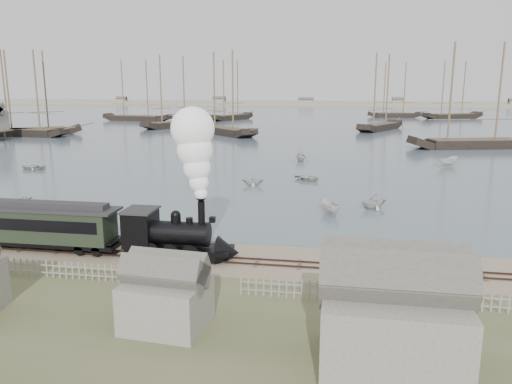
# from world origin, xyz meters

# --- Properties ---
(ground) EXTENTS (600.00, 600.00, 0.00)m
(ground) POSITION_xyz_m (0.00, 0.00, 0.00)
(ground) COLOR tan
(ground) RESTS_ON ground
(harbor_water) EXTENTS (600.00, 336.00, 0.06)m
(harbor_water) POSITION_xyz_m (0.00, 170.00, 0.03)
(harbor_water) COLOR #4B5D6B
(harbor_water) RESTS_ON ground
(rail_track) EXTENTS (120.00, 1.80, 0.16)m
(rail_track) POSITION_xyz_m (0.00, -2.00, 0.04)
(rail_track) COLOR #37231E
(rail_track) RESTS_ON ground
(picket_fence_west) EXTENTS (19.00, 0.10, 1.20)m
(picket_fence_west) POSITION_xyz_m (-6.50, -7.00, 0.00)
(picket_fence_west) COLOR slate
(picket_fence_west) RESTS_ON ground
(picket_fence_east) EXTENTS (15.00, 0.10, 1.20)m
(picket_fence_east) POSITION_xyz_m (12.50, -7.50, 0.00)
(picket_fence_east) COLOR slate
(picket_fence_east) RESTS_ON ground
(shed_mid) EXTENTS (4.00, 3.50, 3.60)m
(shed_mid) POSITION_xyz_m (2.00, -12.00, 0.00)
(shed_mid) COLOR slate
(shed_mid) RESTS_ON ground
(shed_right) EXTENTS (6.00, 5.00, 5.10)m
(shed_right) POSITION_xyz_m (13.00, -14.00, 0.00)
(shed_right) COLOR slate
(shed_right) RESTS_ON ground
(far_spit) EXTENTS (500.00, 20.00, 1.80)m
(far_spit) POSITION_xyz_m (0.00, 250.00, 0.00)
(far_spit) COLOR tan
(far_spit) RESTS_ON ground
(locomotive) EXTENTS (8.34, 3.11, 10.39)m
(locomotive) POSITION_xyz_m (0.25, -2.00, 4.78)
(locomotive) COLOR black
(locomotive) RESTS_ON ground
(passenger_coach) EXTENTS (13.35, 2.57, 3.24)m
(passenger_coach) POSITION_xyz_m (-12.00, -2.00, 2.06)
(passenger_coach) COLOR black
(passenger_coach) RESTS_ON ground
(beached_dinghy) EXTENTS (4.61, 5.28, 0.91)m
(beached_dinghy) POSITION_xyz_m (-10.85, 1.09, 0.46)
(beached_dinghy) COLOR beige
(beached_dinghy) RESTS_ON ground
(rowboat_0) EXTENTS (4.51, 3.71, 0.81)m
(rowboat_0) POSITION_xyz_m (-21.57, 10.03, 0.47)
(rowboat_0) COLOR beige
(rowboat_0) RESTS_ON harbor_water
(rowboat_1) EXTENTS (2.54, 2.88, 1.43)m
(rowboat_1) POSITION_xyz_m (0.03, 24.34, 0.77)
(rowboat_1) COLOR beige
(rowboat_1) RESTS_ON harbor_water
(rowboat_2) EXTENTS (3.42, 2.56, 1.24)m
(rowboat_2) POSITION_xyz_m (9.64, 12.22, 0.68)
(rowboat_2) COLOR beige
(rowboat_2) RESTS_ON harbor_water
(rowboat_3) EXTENTS (3.97, 4.33, 0.73)m
(rowboat_3) POSITION_xyz_m (6.39, 28.76, 0.43)
(rowboat_3) COLOR beige
(rowboat_3) RESTS_ON harbor_water
(rowboat_4) EXTENTS (3.72, 3.86, 1.56)m
(rowboat_4) POSITION_xyz_m (13.94, 15.07, 0.84)
(rowboat_4) COLOR beige
(rowboat_4) RESTS_ON harbor_water
(rowboat_5) EXTENTS (3.68, 3.97, 1.52)m
(rowboat_5) POSITION_xyz_m (26.45, 43.20, 0.82)
(rowboat_5) COLOR beige
(rowboat_5) RESTS_ON harbor_water
(rowboat_6) EXTENTS (3.29, 4.25, 0.81)m
(rowboat_6) POSITION_xyz_m (-33.69, 30.40, 0.47)
(rowboat_6) COLOR beige
(rowboat_6) RESTS_ON harbor_water
(rowboat_7) EXTENTS (3.99, 3.69, 1.74)m
(rowboat_7) POSITION_xyz_m (4.16, 45.05, 0.93)
(rowboat_7) COLOR beige
(rowboat_7) RESTS_ON harbor_water
(schooner_0) EXTENTS (20.41, 6.10, 20.00)m
(schooner_0) POSITION_xyz_m (-62.68, 72.53, 10.06)
(schooner_0) COLOR black
(schooner_0) RESTS_ON harbor_water
(schooner_1) EXTENTS (15.31, 20.57, 20.00)m
(schooner_1) POSITION_xyz_m (-36.05, 101.13, 10.06)
(schooner_1) COLOR black
(schooner_1) RESTS_ON harbor_water
(schooner_2) EXTENTS (19.59, 20.01, 20.00)m
(schooner_2) POSITION_xyz_m (-17.68, 84.42, 10.06)
(schooner_2) COLOR black
(schooner_2) RESTS_ON harbor_water
(schooner_3) EXTENTS (13.86, 20.47, 20.00)m
(schooner_3) POSITION_xyz_m (20.60, 102.78, 10.06)
(schooner_3) COLOR black
(schooner_3) RESTS_ON harbor_water
(schooner_4) EXTENTS (25.53, 11.89, 20.00)m
(schooner_4) POSITION_xyz_m (35.69, 67.17, 10.06)
(schooner_4) COLOR black
(schooner_4) RESTS_ON harbor_water
(schooner_6) EXTENTS (24.36, 8.68, 20.00)m
(schooner_6) POSITION_xyz_m (-56.96, 124.04, 10.06)
(schooner_6) COLOR black
(schooner_6) RESTS_ON harbor_water
(schooner_7) EXTENTS (12.65, 19.31, 20.00)m
(schooner_7) POSITION_xyz_m (-26.77, 133.45, 10.06)
(schooner_7) COLOR black
(schooner_7) RESTS_ON harbor_water
(schooner_8) EXTENTS (19.06, 6.59, 20.00)m
(schooner_8) POSITION_xyz_m (29.13, 154.71, 10.06)
(schooner_8) COLOR black
(schooner_8) RESTS_ON harbor_water
(schooner_9) EXTENTS (22.91, 16.26, 20.00)m
(schooner_9) POSITION_xyz_m (48.91, 152.63, 10.06)
(schooner_9) COLOR black
(schooner_9) RESTS_ON harbor_water
(schooner_10) EXTENTS (21.93, 17.26, 20.00)m
(schooner_10) POSITION_xyz_m (-63.22, 74.75, 10.06)
(schooner_10) COLOR black
(schooner_10) RESTS_ON harbor_water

